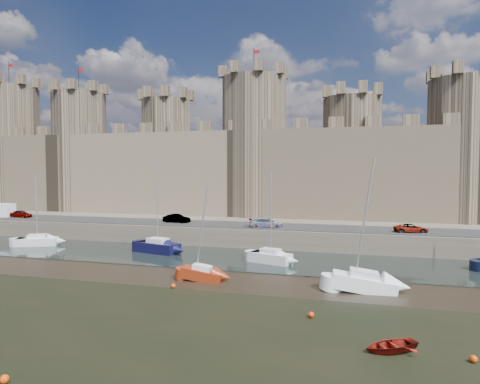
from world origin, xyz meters
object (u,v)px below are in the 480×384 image
at_px(car_0, 21,214).
at_px(sailboat_2, 271,256).
at_px(car_1, 177,219).
at_px(sailboat_0, 37,240).
at_px(car_2, 266,223).
at_px(car_3, 411,229).
at_px(sailboat_4, 202,273).
at_px(sailboat_1, 158,246).
at_px(sailboat_5, 364,282).

bearing_deg(car_0, sailboat_2, -97.72).
height_order(car_1, sailboat_0, sailboat_0).
height_order(car_2, car_3, car_2).
bearing_deg(sailboat_0, sailboat_4, -45.73).
distance_m(car_0, car_3, 57.84).
distance_m(sailboat_1, sailboat_5, 26.10).
height_order(car_0, sailboat_0, sailboat_0).
bearing_deg(car_3, sailboat_2, 112.91).
bearing_deg(sailboat_0, car_1, 5.59).
distance_m(sailboat_0, sailboat_2, 32.10).
bearing_deg(sailboat_4, car_1, 118.97).
relative_size(car_1, sailboat_4, 0.44).
bearing_deg(car_0, car_3, -84.23).
bearing_deg(sailboat_1, car_1, 115.63).
relative_size(car_3, sailboat_5, 0.35).
bearing_deg(sailboat_4, sailboat_5, 0.24).
distance_m(sailboat_2, sailboat_4, 9.74).
xyz_separation_m(car_0, car_2, (39.97, -0.91, 0.02)).
bearing_deg(sailboat_5, car_1, 137.53).
distance_m(car_1, sailboat_4, 23.07).
xyz_separation_m(sailboat_4, sailboat_5, (14.27, 0.27, 0.11)).
xyz_separation_m(car_3, sailboat_2, (-15.28, -10.06, -2.25)).
bearing_deg(sailboat_1, sailboat_2, 7.72).
height_order(sailboat_1, sailboat_2, sailboat_1).
bearing_deg(car_1, car_3, -87.12).
bearing_deg(sailboat_1, sailboat_0, -164.92).
bearing_deg(sailboat_2, sailboat_1, -170.51).
bearing_deg(car_2, car_3, -98.42).
relative_size(sailboat_1, sailboat_5, 1.00).
relative_size(car_2, sailboat_5, 0.40).
bearing_deg(car_3, car_0, 78.87).
relative_size(car_0, car_2, 0.82).
relative_size(car_1, car_3, 0.99).
relative_size(car_0, car_3, 0.93).
xyz_separation_m(car_1, car_3, (31.33, -1.29, -0.10)).
distance_m(car_1, car_2, 13.54).
xyz_separation_m(car_0, car_3, (57.84, -0.68, -0.08)).
height_order(car_0, sailboat_5, sailboat_5).
bearing_deg(car_2, car_0, 79.56).
bearing_deg(car_2, sailboat_2, -174.39).
relative_size(sailboat_2, sailboat_5, 0.88).
xyz_separation_m(sailboat_2, sailboat_4, (-4.65, -8.55, -0.12)).
height_order(car_0, car_1, car_1).
height_order(car_1, sailboat_1, sailboat_1).
bearing_deg(sailboat_5, car_0, 154.91).
xyz_separation_m(car_2, sailboat_5, (12.21, -18.12, -2.36)).
xyz_separation_m(sailboat_0, sailboat_5, (41.65, -10.40, 0.04)).
height_order(sailboat_2, sailboat_4, sailboat_2).
relative_size(car_0, sailboat_1, 0.33).
relative_size(car_1, sailboat_2, 0.40).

